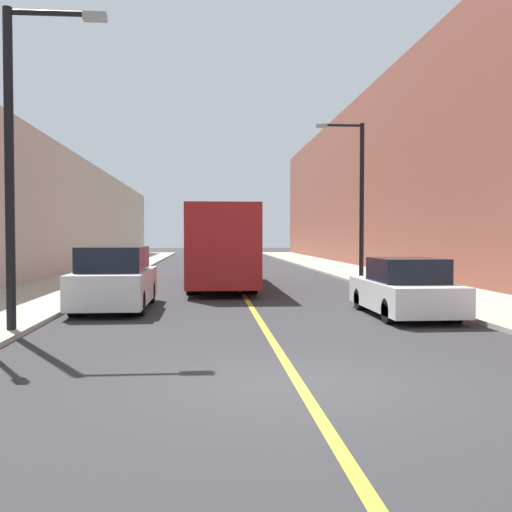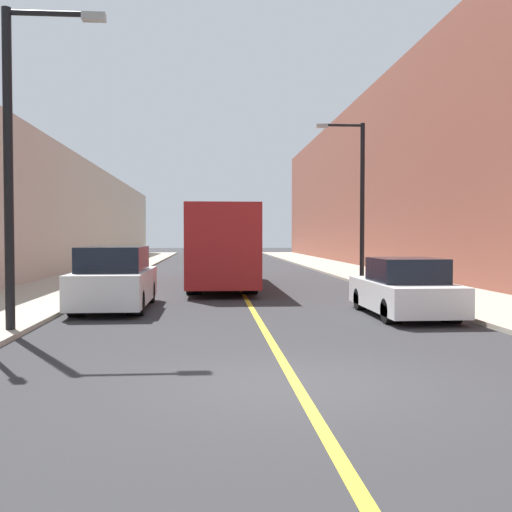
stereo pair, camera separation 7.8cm
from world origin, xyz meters
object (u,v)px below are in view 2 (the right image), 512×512
Objects in this scene: car_right_near at (404,290)px; street_lamp_right at (358,192)px; bus at (220,245)px; parked_suv_left at (115,280)px; street_lamp_left at (17,148)px.

car_right_near is 11.23m from street_lamp_right.
parked_suv_left is (-3.20, -7.78, -0.91)m from bus.
bus is at bearing 69.47° from street_lamp_left.
street_lamp_right is at bearing 42.39° from parked_suv_left.
street_lamp_right is (1.41, 10.61, 3.38)m from car_right_near.
bus is at bearing -173.23° from street_lamp_right.
bus is 1.64× the size of street_lamp_left.
street_lamp_right is (9.31, 8.50, 3.23)m from parked_suv_left.
parked_suv_left is 5.57m from street_lamp_left.
street_lamp_right reaches higher than car_right_near.
street_lamp_right reaches higher than parked_suv_left.
car_right_near is at bearing -14.95° from parked_suv_left.
car_right_near is (4.70, -9.89, -1.06)m from bus.
bus is 2.28× the size of parked_suv_left.
parked_suv_left is at bearing 72.81° from street_lamp_left.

